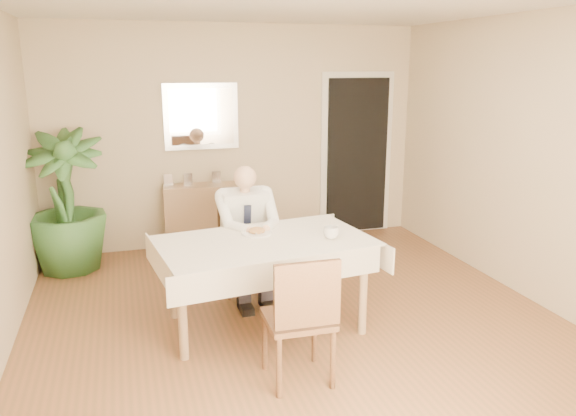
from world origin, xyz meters
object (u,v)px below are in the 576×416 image
object	(u,v)px
chair_near	(302,314)
coffee_mug	(331,233)
dining_table	(265,250)
chair_far	(242,238)
seated_man	(248,227)
potted_palm	(65,202)
sideboard	(207,217)

from	to	relation	value
chair_near	coffee_mug	distance (m)	1.02
dining_table	coffee_mug	size ratio (longest dim) A/B	14.64
chair_far	seated_man	distance (m)	0.34
seated_man	coffee_mug	world-z (taller)	seated_man
chair_far	coffee_mug	size ratio (longest dim) A/B	7.14
chair_near	potted_palm	bearing A→B (deg)	121.88
coffee_mug	potted_palm	world-z (taller)	potted_palm
coffee_mug	seated_man	bearing A→B (deg)	126.89
dining_table	potted_palm	world-z (taller)	potted_palm
chair_near	sideboard	world-z (taller)	chair_near
potted_palm	seated_man	bearing A→B (deg)	-37.98
dining_table	potted_palm	size ratio (longest dim) A/B	1.23
dining_table	chair_near	distance (m)	0.96
dining_table	chair_far	world-z (taller)	chair_far
coffee_mug	sideboard	bearing A→B (deg)	106.54
coffee_mug	potted_palm	distance (m)	2.98
seated_man	sideboard	bearing A→B (deg)	95.35
seated_man	chair_near	bearing A→B (deg)	-89.62
sideboard	coffee_mug	bearing A→B (deg)	-68.85
chair_near	seated_man	world-z (taller)	seated_man
dining_table	chair_far	bearing A→B (deg)	82.52
dining_table	coffee_mug	distance (m)	0.56
chair_near	potted_palm	world-z (taller)	potted_palm
chair_far	coffee_mug	world-z (taller)	chair_far
potted_palm	dining_table	bearing A→B (deg)	-48.67
chair_near	chair_far	bearing A→B (deg)	91.71
chair_far	chair_near	xyz separation A→B (m)	(0.01, -1.83, 0.02)
chair_far	coffee_mug	bearing A→B (deg)	-63.95
dining_table	sideboard	xyz separation A→B (m)	(-0.15, 2.18, -0.28)
chair_far	chair_near	world-z (taller)	chair_near
dining_table	coffee_mug	bearing A→B (deg)	-20.00
seated_man	sideboard	size ratio (longest dim) A/B	1.28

